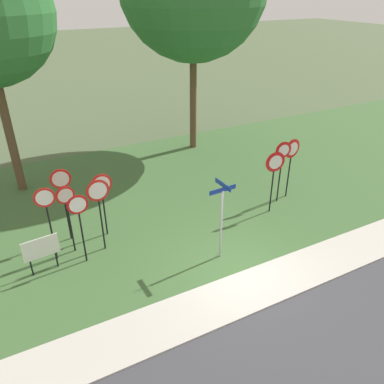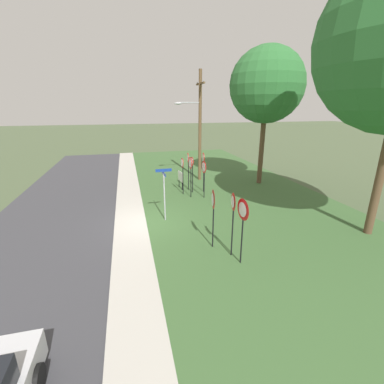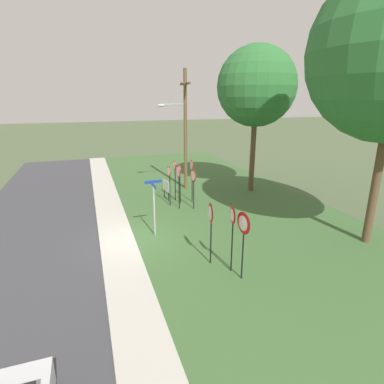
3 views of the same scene
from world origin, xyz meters
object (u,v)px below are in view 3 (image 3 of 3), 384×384
Objects in this scene: stop_sign_far_left at (178,177)px; stop_sign_center_tall at (193,180)px; stop_sign_near_right at (175,172)px; utility_pole at (183,126)px; stop_sign_far_center at (180,176)px; notice_board at (166,187)px; oak_tree_left at (256,87)px; stop_sign_far_right at (169,178)px; yield_sign_near_right at (243,230)px; stop_sign_near_left at (192,172)px; street_name_post at (154,203)px; yield_sign_near_left at (210,219)px; yield_sign_far_left at (232,223)px.

stop_sign_center_tall is (0.32, 0.81, -0.16)m from stop_sign_far_left.
stop_sign_near_right is 3.87m from utility_pole.
stop_sign_far_center is 1.99× the size of notice_board.
utility_pole is 0.85× the size of oak_tree_left.
stop_sign_far_center is 0.75m from stop_sign_far_right.
stop_sign_center_tall is at bearing 168.45° from yield_sign_near_right.
stop_sign_far_right is (-0.73, -0.37, -0.16)m from stop_sign_far_left.
notice_board is at bearing 175.90° from yield_sign_near_right.
stop_sign_center_tall is (1.05, 1.18, -0.00)m from stop_sign_far_right.
utility_pole is 4.60m from notice_board.
stop_sign_far_center is at bearing -87.79° from stop_sign_near_left.
stop_sign_near_right is 1.25m from notice_board.
street_name_post is 0.33× the size of utility_pole.
yield_sign_far_left reaches higher than yield_sign_near_left.
stop_sign_far_center is at bearing 16.81° from stop_sign_near_right.
stop_sign_far_right is 8.10m from yield_sign_far_left.
stop_sign_near_right reaches higher than stop_sign_center_tall.
street_name_post is at bearing -56.96° from oak_tree_left.
stop_sign_center_tall is (1.23, -0.32, -0.21)m from stop_sign_near_left.
stop_sign_near_left is at bearing 127.26° from stop_sign_far_left.
stop_sign_center_tall is (1.27, 0.46, 0.01)m from stop_sign_far_center.
utility_pole is at bearing 165.91° from stop_sign_center_tall.
yield_sign_far_left is (8.09, 0.26, 0.19)m from stop_sign_far_right.
notice_board is at bearing -123.41° from stop_sign_near_left.
notice_board is (2.09, -1.86, -3.66)m from utility_pole.
yield_sign_far_left is (8.31, -0.46, 0.21)m from stop_sign_far_center.
stop_sign_far_left is at bearing -115.13° from stop_sign_center_tall.
stop_sign_near_left is at bearing 175.97° from yield_sign_near_left.
yield_sign_near_right is 12.41m from utility_pole.
yield_sign_near_left is at bearing -37.80° from oak_tree_left.
yield_sign_near_right is 5.16m from street_name_post.
stop_sign_far_center is at bearing 106.24° from stop_sign_far_right.
stop_sign_near_left is 4.07m from utility_pole.
stop_sign_far_center is at bearing -174.33° from yield_sign_far_left.
stop_sign_near_right is 2.13× the size of notice_board.
stop_sign_center_tall is at bearing -178.61° from yield_sign_far_left.
utility_pole is (-3.36, 1.98, 2.71)m from stop_sign_far_right.
utility_pole is at bearing 154.27° from stop_sign_far_center.
stop_sign_near_left is 7.16m from oak_tree_left.
utility_pole is 5.52m from oak_tree_left.
notice_board is at bearing -174.54° from stop_sign_far_left.
stop_sign_far_right is 1.59m from notice_board.
stop_sign_far_left is 0.83m from stop_sign_far_right.
stop_sign_near_right is 1.02× the size of yield_sign_near_right.
stop_sign_far_left reaches higher than stop_sign_center_tall.
oak_tree_left is at bearing 84.17° from notice_board.
yield_sign_near_left is (7.51, -1.00, 0.16)m from stop_sign_far_center.
oak_tree_left is at bearing 110.50° from stop_sign_center_tall.
stop_sign_far_left is 7.96m from yield_sign_near_right.
stop_sign_far_center is 8.91m from yield_sign_near_right.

